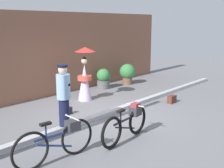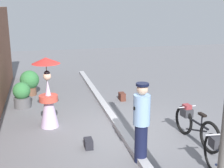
{
  "view_description": "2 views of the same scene",
  "coord_description": "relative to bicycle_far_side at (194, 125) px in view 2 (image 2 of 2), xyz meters",
  "views": [
    {
      "loc": [
        -5.66,
        -5.42,
        2.68
      ],
      "look_at": [
        0.56,
        0.11,
        0.87
      ],
      "focal_mm": 45.77,
      "sensor_mm": 36.0,
      "label": 1
    },
    {
      "loc": [
        -6.57,
        1.91,
        3.14
      ],
      "look_at": [
        0.32,
        0.19,
        1.24
      ],
      "focal_mm": 47.48,
      "sensor_mm": 36.0,
      "label": 2
    }
  ],
  "objects": [
    {
      "name": "bicycle_far_side",
      "position": [
        0.0,
        0.0,
        0.0
      ],
      "size": [
        1.77,
        0.48,
        0.8
      ],
      "color": "black",
      "rests_on": "ground_plane"
    },
    {
      "name": "backpack_on_pavement",
      "position": [
        3.41,
        0.79,
        -0.28
      ],
      "size": [
        0.33,
        0.18,
        0.26
      ],
      "color": "#592D23",
      "rests_on": "ground_plane"
    },
    {
      "name": "person_with_parasol",
      "position": [
        1.74,
        3.28,
        0.48
      ],
      "size": [
        0.72,
        0.72,
        1.85
      ],
      "color": "silver",
      "rests_on": "ground_plane"
    },
    {
      "name": "sidewalk_curb",
      "position": [
        0.77,
        1.54,
        -0.36
      ],
      "size": [
        14.0,
        0.2,
        0.12
      ],
      "primitive_type": "cube",
      "color": "#B2B2B7",
      "rests_on": "ground_plane"
    },
    {
      "name": "potted_plant_by_door",
      "position": [
        4.81,
        3.81,
        0.08
      ],
      "size": [
        0.69,
        0.67,
        0.9
      ],
      "color": "brown",
      "rests_on": "ground_plane"
    },
    {
      "name": "potted_plant_small",
      "position": [
        3.49,
        4.03,
        0.0
      ],
      "size": [
        0.55,
        0.54,
        0.82
      ],
      "color": "#59595B",
      "rests_on": "ground_plane"
    },
    {
      "name": "backpack_spare",
      "position": [
        0.25,
        2.48,
        -0.3
      ],
      "size": [
        0.28,
        0.18,
        0.22
      ],
      "color": "#26262D",
      "rests_on": "ground_plane"
    },
    {
      "name": "ground_plane",
      "position": [
        0.77,
        1.54,
        -0.42
      ],
      "size": [
        30.0,
        30.0,
        0.0
      ],
      "primitive_type": "plane",
      "color": "slate"
    },
    {
      "name": "person_officer",
      "position": [
        -0.59,
        1.54,
        0.48
      ],
      "size": [
        0.34,
        0.38,
        1.68
      ],
      "color": "#141938",
      "rests_on": "ground_plane"
    }
  ]
}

